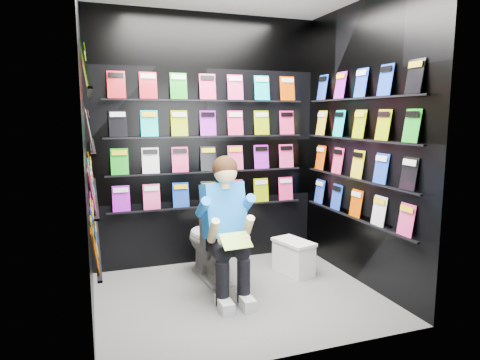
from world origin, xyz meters
name	(u,v)px	position (x,y,z in m)	size (l,w,h in m)	color
floor	(239,296)	(0.00, 0.00, 0.00)	(2.40, 2.40, 0.00)	#5B5B58
wall_back	(207,141)	(0.00, 1.00, 1.30)	(2.40, 0.04, 2.60)	black
wall_front	(292,160)	(0.00, -1.00, 1.30)	(2.40, 0.04, 2.60)	black
wall_left	(85,152)	(-1.20, 0.00, 1.30)	(0.04, 2.00, 2.60)	black
wall_right	(361,145)	(1.20, 0.00, 1.30)	(0.04, 2.00, 2.60)	black
comics_back	(208,141)	(0.00, 0.97, 1.31)	(2.10, 0.06, 1.37)	#F6306E
comics_left	(90,151)	(-1.17, 0.00, 1.31)	(0.06, 1.70, 1.37)	#F6306E
comics_right	(359,144)	(1.17, 0.00, 1.31)	(0.06, 1.70, 1.37)	#F6306E
toilet	(212,241)	(-0.10, 0.50, 0.37)	(0.42, 0.75, 0.73)	white
longbox	(293,258)	(0.70, 0.35, 0.15)	(0.22, 0.41, 0.31)	silver
longbox_lid	(294,242)	(0.70, 0.35, 0.32)	(0.24, 0.43, 0.03)	silver
reader	(223,211)	(-0.10, 0.12, 0.74)	(0.48, 0.70, 1.30)	blue
held_comic	(236,241)	(-0.10, -0.23, 0.58)	(0.25, 0.01, 0.17)	green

